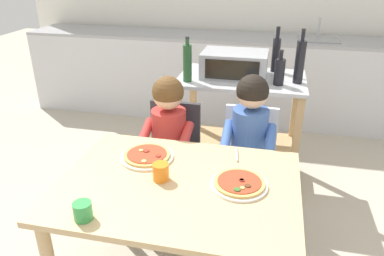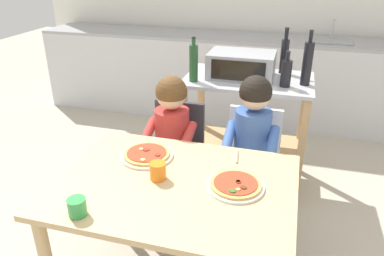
{
  "view_description": "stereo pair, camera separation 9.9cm",
  "coord_description": "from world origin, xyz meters",
  "px_view_note": "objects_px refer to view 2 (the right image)",
  "views": [
    {
      "loc": [
        0.39,
        -1.44,
        1.71
      ],
      "look_at": [
        0.0,
        0.3,
        0.87
      ],
      "focal_mm": 34.6,
      "sensor_mm": 36.0,
      "label": 1
    },
    {
      "loc": [
        0.49,
        -1.41,
        1.71
      ],
      "look_at": [
        0.0,
        0.3,
        0.87
      ],
      "focal_mm": 34.6,
      "sensor_mm": 36.0,
      "label": 2
    }
  ],
  "objects_px": {
    "child_in_red_shirt": "(169,136)",
    "drinking_cup_green": "(77,207)",
    "pizza_plate_cream": "(147,155)",
    "dining_chair_left": "(176,153)",
    "dining_chair_right": "(251,161)",
    "serving_spoon": "(237,156)",
    "toaster_oven": "(241,65)",
    "pizza_plate_white": "(236,185)",
    "bottle_squat_spirits": "(286,73)",
    "bottle_brown_beer": "(307,63)",
    "drinking_cup_orange": "(158,171)",
    "bottle_clear_vinegar": "(284,55)",
    "kitchen_island_cart": "(246,115)",
    "child_in_blue_striped_shirt": "(251,142)",
    "bottle_slim_sauce": "(194,63)",
    "dining_table": "(175,200)"
  },
  "relations": [
    {
      "from": "bottle_slim_sauce",
      "to": "pizza_plate_white",
      "type": "bearing_deg",
      "value": -64.41
    },
    {
      "from": "bottle_slim_sauce",
      "to": "serving_spoon",
      "type": "distance_m",
      "value": 0.91
    },
    {
      "from": "pizza_plate_cream",
      "to": "dining_chair_left",
      "type": "bearing_deg",
      "value": 90.01
    },
    {
      "from": "dining_chair_left",
      "to": "child_in_red_shirt",
      "type": "height_order",
      "value": "child_in_red_shirt"
    },
    {
      "from": "toaster_oven",
      "to": "bottle_squat_spirits",
      "type": "distance_m",
      "value": 0.36
    },
    {
      "from": "bottle_slim_sauce",
      "to": "dining_table",
      "type": "relative_size",
      "value": 0.28
    },
    {
      "from": "dining_table",
      "to": "dining_chair_right",
      "type": "bearing_deg",
      "value": 67.94
    },
    {
      "from": "toaster_oven",
      "to": "dining_chair_left",
      "type": "bearing_deg",
      "value": -119.95
    },
    {
      "from": "dining_chair_right",
      "to": "serving_spoon",
      "type": "bearing_deg",
      "value": -96.16
    },
    {
      "from": "pizza_plate_white",
      "to": "drinking_cup_green",
      "type": "bearing_deg",
      "value": -147.87
    },
    {
      "from": "child_in_red_shirt",
      "to": "drinking_cup_green",
      "type": "bearing_deg",
      "value": -95.78
    },
    {
      "from": "bottle_squat_spirits",
      "to": "child_in_red_shirt",
      "type": "height_order",
      "value": "bottle_squat_spirits"
    },
    {
      "from": "dining_table",
      "to": "dining_chair_left",
      "type": "bearing_deg",
      "value": 108.13
    },
    {
      "from": "bottle_squat_spirits",
      "to": "drinking_cup_green",
      "type": "height_order",
      "value": "bottle_squat_spirits"
    },
    {
      "from": "toaster_oven",
      "to": "drinking_cup_orange",
      "type": "relative_size",
      "value": 5.51
    },
    {
      "from": "drinking_cup_green",
      "to": "child_in_blue_striped_shirt",
      "type": "bearing_deg",
      "value": 57.27
    },
    {
      "from": "child_in_red_shirt",
      "to": "drinking_cup_orange",
      "type": "xyz_separation_m",
      "value": [
        0.13,
        -0.55,
        0.09
      ]
    },
    {
      "from": "bottle_brown_beer",
      "to": "pizza_plate_white",
      "type": "height_order",
      "value": "bottle_brown_beer"
    },
    {
      "from": "child_in_red_shirt",
      "to": "pizza_plate_white",
      "type": "relative_size",
      "value": 3.81
    },
    {
      "from": "toaster_oven",
      "to": "bottle_brown_beer",
      "type": "distance_m",
      "value": 0.47
    },
    {
      "from": "bottle_slim_sauce",
      "to": "drinking_cup_green",
      "type": "distance_m",
      "value": 1.43
    },
    {
      "from": "bottle_clear_vinegar",
      "to": "dining_chair_left",
      "type": "height_order",
      "value": "bottle_clear_vinegar"
    },
    {
      "from": "bottle_squat_spirits",
      "to": "dining_chair_left",
      "type": "bearing_deg",
      "value": -146.46
    },
    {
      "from": "kitchen_island_cart",
      "to": "child_in_blue_striped_shirt",
      "type": "distance_m",
      "value": 0.67
    },
    {
      "from": "child_in_blue_striped_shirt",
      "to": "pizza_plate_white",
      "type": "bearing_deg",
      "value": -89.98
    },
    {
      "from": "dining_table",
      "to": "dining_chair_right",
      "type": "distance_m",
      "value": 0.78
    },
    {
      "from": "kitchen_island_cart",
      "to": "bottle_slim_sauce",
      "type": "height_order",
      "value": "bottle_slim_sauce"
    },
    {
      "from": "pizza_plate_white",
      "to": "toaster_oven",
      "type": "bearing_deg",
      "value": 98.27
    },
    {
      "from": "bottle_brown_beer",
      "to": "dining_chair_right",
      "type": "distance_m",
      "value": 0.79
    },
    {
      "from": "pizza_plate_cream",
      "to": "drinking_cup_orange",
      "type": "bearing_deg",
      "value": -53.82
    },
    {
      "from": "bottle_brown_beer",
      "to": "drinking_cup_orange",
      "type": "bearing_deg",
      "value": -119.0
    },
    {
      "from": "kitchen_island_cart",
      "to": "pizza_plate_white",
      "type": "relative_size",
      "value": 3.48
    },
    {
      "from": "bottle_squat_spirits",
      "to": "pizza_plate_white",
      "type": "xyz_separation_m",
      "value": [
        -0.15,
        -1.08,
        -0.24
      ]
    },
    {
      "from": "toaster_oven",
      "to": "dining_chair_right",
      "type": "relative_size",
      "value": 0.59
    },
    {
      "from": "toaster_oven",
      "to": "dining_chair_right",
      "type": "bearing_deg",
      "value": -72.0
    },
    {
      "from": "toaster_oven",
      "to": "pizza_plate_white",
      "type": "bearing_deg",
      "value": -81.73
    },
    {
      "from": "toaster_oven",
      "to": "bottle_slim_sauce",
      "type": "height_order",
      "value": "bottle_slim_sauce"
    },
    {
      "from": "pizza_plate_white",
      "to": "serving_spoon",
      "type": "height_order",
      "value": "pizza_plate_white"
    },
    {
      "from": "pizza_plate_cream",
      "to": "drinking_cup_green",
      "type": "height_order",
      "value": "drinking_cup_green"
    },
    {
      "from": "bottle_squat_spirits",
      "to": "bottle_clear_vinegar",
      "type": "height_order",
      "value": "bottle_clear_vinegar"
    },
    {
      "from": "serving_spoon",
      "to": "toaster_oven",
      "type": "bearing_deg",
      "value": 98.25
    },
    {
      "from": "dining_chair_left",
      "to": "child_in_red_shirt",
      "type": "xyz_separation_m",
      "value": [
        -0.0,
        -0.12,
        0.19
      ]
    },
    {
      "from": "pizza_plate_cream",
      "to": "serving_spoon",
      "type": "height_order",
      "value": "pizza_plate_cream"
    },
    {
      "from": "child_in_blue_striped_shirt",
      "to": "pizza_plate_cream",
      "type": "xyz_separation_m",
      "value": [
        -0.51,
        -0.4,
        0.05
      ]
    },
    {
      "from": "dining_chair_right",
      "to": "bottle_slim_sauce",
      "type": "bearing_deg",
      "value": 144.5
    },
    {
      "from": "drinking_cup_orange",
      "to": "drinking_cup_green",
      "type": "height_order",
      "value": "drinking_cup_orange"
    },
    {
      "from": "dining_table",
      "to": "child_in_red_shirt",
      "type": "relative_size",
      "value": 1.11
    },
    {
      "from": "child_in_blue_striped_shirt",
      "to": "drinking_cup_green",
      "type": "xyz_separation_m",
      "value": [
        -0.6,
        -0.93,
        0.08
      ]
    },
    {
      "from": "bottle_squat_spirits",
      "to": "dining_chair_right",
      "type": "bearing_deg",
      "value": -110.37
    },
    {
      "from": "bottle_brown_beer",
      "to": "dining_table",
      "type": "relative_size",
      "value": 0.33
    }
  ]
}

